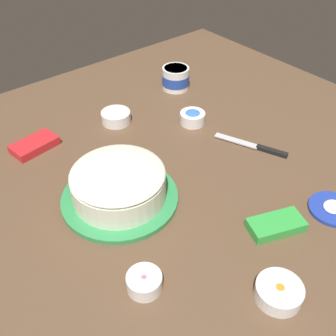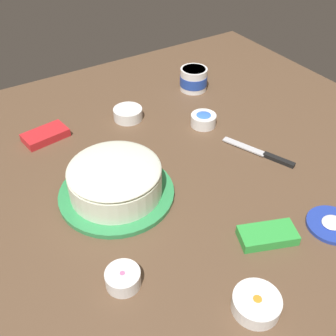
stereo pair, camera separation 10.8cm
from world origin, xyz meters
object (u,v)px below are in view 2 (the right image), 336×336
Objects in this scene: spreading_knife at (264,154)px; sprinkle_bowl_blue at (203,119)px; frosting_tub_lid at (332,224)px; candy_box_upper at (45,135)px; candy_box_lower at (266,236)px; sprinkle_bowl_green at (128,113)px; frosted_cake at (115,181)px; sprinkle_bowl_orange at (256,303)px; sprinkle_bowl_pink at (123,278)px; frosting_tub at (194,79)px.

sprinkle_bowl_blue is (-0.06, 0.23, 0.02)m from spreading_knife.
candy_box_upper is at bearing 122.99° from frosting_tub_lid.
frosting_tub_lid is 0.91× the size of candy_box_lower.
sprinkle_bowl_green is 0.72× the size of candy_box_lower.
frosted_cake is 0.38m from sprinkle_bowl_green.
sprinkle_bowl_green is at bearing 122.29° from spreading_knife.
frosting_tub_lid is 0.91× the size of candy_box_upper.
frosted_cake is at bearing 146.59° from candy_box_lower.
frosted_cake is 3.67× the size of sprinkle_bowl_blue.
sprinkle_bowl_blue reaches higher than spreading_knife.
frosting_tub_lid is 0.53m from sprinkle_bowl_blue.
sprinkle_bowl_orange is 0.82m from candy_box_upper.
sprinkle_bowl_orange is at bearing -116.81° from sprinkle_bowl_blue.
frosting_tub_lid is at bearing -74.04° from sprinkle_bowl_green.
frosting_tub_lid is at bearing -65.36° from candy_box_upper.
sprinkle_bowl_green is (0.20, 0.32, -0.03)m from frosted_cake.
candy_box_lower is at bearing -131.84° from spreading_knife.
frosting_tub_lid is at bearing -13.82° from sprinkle_bowl_pink.
candy_box_upper is (-0.28, 0.03, -0.01)m from sprinkle_bowl_green.
spreading_knife is at bearing -9.97° from frosted_cake.
frosting_tub is 0.75m from candy_box_lower.
frosting_tub is at bearing 45.45° from sprinkle_bowl_pink.
spreading_knife is 0.68m from candy_box_upper.
candy_box_lower is at bearing -11.78° from sprinkle_bowl_pink.
frosted_cake is 0.63m from frosting_tub.
sprinkle_bowl_orange reaches higher than candy_box_upper.
spreading_knife is 0.24m from sprinkle_bowl_blue.
frosting_tub is 0.92m from sprinkle_bowl_orange.
candy_box_lower is at bearing 162.16° from frosting_tub_lid.
sprinkle_bowl_green is 0.26m from sprinkle_bowl_blue.
sprinkle_bowl_green is at bearing -15.56° from candy_box_upper.
sprinkle_bowl_orange is at bearing -44.10° from sprinkle_bowl_pink.
spreading_knife is 0.47m from sprinkle_bowl_green.
frosting_tub_lid is 1.48× the size of sprinkle_bowl_blue.
sprinkle_bowl_green is 1.28× the size of sprinkle_bowl_pink.
frosting_tub reaches higher than candy_box_upper.
sprinkle_bowl_green is (-0.25, 0.40, 0.01)m from spreading_knife.
candy_box_lower is at bearing -111.50° from frosting_tub.
sprinkle_bowl_orange is at bearing -134.36° from spreading_knife.
sprinkle_bowl_orange reaches higher than candy_box_lower.
sprinkle_bowl_blue is 0.64m from sprinkle_bowl_pink.
frosted_cake is 0.40m from candy_box_lower.
sprinkle_bowl_pink is 0.35m from candy_box_lower.
sprinkle_bowl_pink reaches higher than sprinkle_bowl_orange.
candy_box_upper is (0.03, 0.61, -0.01)m from sprinkle_bowl_pink.
sprinkle_bowl_pink is at bearing -101.51° from candy_box_upper.
sprinkle_bowl_pink is (-0.61, -0.62, -0.02)m from frosting_tub.
candy_box_lower is (0.23, -0.32, -0.04)m from frosted_cake.
sprinkle_bowl_green and sprinkle_bowl_pink have the same top height.
spreading_knife is (0.45, -0.08, -0.04)m from frosted_cake.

